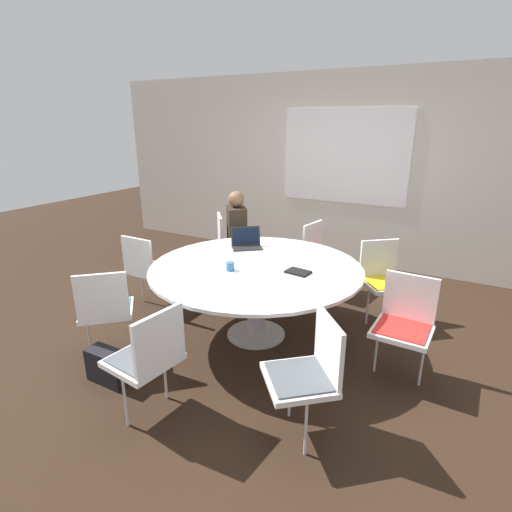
# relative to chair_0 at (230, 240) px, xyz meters

# --- Properties ---
(ground_plane) EXTENTS (16.00, 16.00, 0.00)m
(ground_plane) POSITION_rel_chair_0_xyz_m (1.10, -1.25, -0.51)
(ground_plane) COLOR black
(wall_back) EXTENTS (8.00, 0.07, 2.70)m
(wall_back) POSITION_rel_chair_0_xyz_m (1.10, 1.36, 0.84)
(wall_back) COLOR silver
(wall_back) RESTS_ON ground_plane
(conference_table) EXTENTS (2.00, 2.00, 0.73)m
(conference_table) POSITION_rel_chair_0_xyz_m (1.10, -1.25, 0.12)
(conference_table) COLOR #B7B7BC
(conference_table) RESTS_ON ground_plane
(chair_0) EXTENTS (0.60, 0.61, 0.86)m
(chair_0) POSITION_rel_chair_0_xyz_m (0.00, 0.00, 0.00)
(chair_0) COLOR white
(chair_0) RESTS_ON ground_plane
(chair_1) EXTENTS (0.45, 0.43, 0.86)m
(chair_1) POSITION_rel_chair_0_xyz_m (-0.27, -1.29, 0.00)
(chair_1) COLOR white
(chair_1) RESTS_ON ground_plane
(chair_2) EXTENTS (0.61, 0.61, 0.86)m
(chair_2) POSITION_rel_chair_0_xyz_m (0.15, -2.23, 0.00)
(chair_2) COLOR white
(chair_2) RESTS_ON ground_plane
(chair_3) EXTENTS (0.47, 0.49, 0.86)m
(chair_3) POSITION_rel_chair_0_xyz_m (1.00, -2.61, 0.00)
(chair_3) COLOR white
(chair_3) RESTS_ON ground_plane
(chair_4) EXTENTS (0.61, 0.61, 0.86)m
(chair_4) POSITION_rel_chair_0_xyz_m (2.03, -2.24, 0.00)
(chair_4) COLOR white
(chair_4) RESTS_ON ground_plane
(chair_5) EXTENTS (0.46, 0.44, 0.86)m
(chair_5) POSITION_rel_chair_0_xyz_m (2.46, -1.24, 0.00)
(chair_5) COLOR white
(chair_5) RESTS_ON ground_plane
(chair_6) EXTENTS (0.61, 0.60, 0.86)m
(chair_6) POSITION_rel_chair_0_xyz_m (2.10, -0.32, 0.00)
(chair_6) COLOR white
(chair_6) RESTS_ON ground_plane
(chair_7) EXTENTS (0.49, 0.50, 0.86)m
(chair_7) POSITION_rel_chair_0_xyz_m (1.26, 0.10, 0.00)
(chair_7) COLOR white
(chair_7) RESTS_ON ground_plane
(person_0) EXTENTS (0.40, 0.42, 1.21)m
(person_0) POSITION_rel_chair_0_xyz_m (0.22, -0.13, 0.19)
(person_0) COLOR #2D2319
(person_0) RESTS_ON ground_plane
(laptop) EXTENTS (0.38, 0.37, 0.21)m
(laptop) POSITION_rel_chair_0_xyz_m (0.72, -0.78, 0.28)
(laptop) COLOR #232326
(laptop) RESTS_ON conference_table
(spiral_notebook) EXTENTS (0.23, 0.18, 0.02)m
(spiral_notebook) POSITION_rel_chair_0_xyz_m (1.52, -1.23, 0.23)
(spiral_notebook) COLOR black
(spiral_notebook) RESTS_ON conference_table
(coffee_cup) EXTENTS (0.08, 0.08, 0.08)m
(coffee_cup) POSITION_rel_chair_0_xyz_m (0.95, -1.46, 0.26)
(coffee_cup) COLOR #33669E
(coffee_cup) RESTS_ON conference_table
(handbag) EXTENTS (0.36, 0.16, 0.28)m
(handbag) POSITION_rel_chair_0_xyz_m (0.41, -2.49, -0.37)
(handbag) COLOR black
(handbag) RESTS_ON ground_plane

